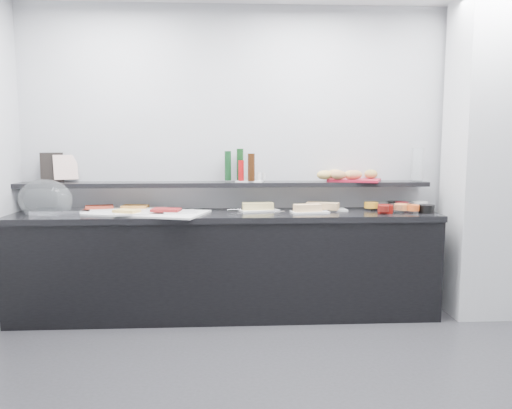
{
  "coord_description": "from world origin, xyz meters",
  "views": [
    {
      "loc": [
        -0.66,
        -2.53,
        1.49
      ],
      "look_at": [
        -0.45,
        1.45,
        1.0
      ],
      "focal_mm": 35.0,
      "sensor_mm": 36.0,
      "label": 1
    }
  ],
  "objects": [
    {
      "name": "back_wall",
      "position": [
        0.0,
        2.0,
        1.35
      ],
      "size": [
        5.0,
        0.02,
        2.7
      ],
      "primitive_type": "cube",
      "color": "#B2B4B9",
      "rests_on": "ground"
    },
    {
      "name": "column",
      "position": [
        1.5,
        1.65,
        1.35
      ],
      "size": [
        0.5,
        0.5,
        2.7
      ],
      "primitive_type": "cube",
      "color": "silver",
      "rests_on": "ground"
    },
    {
      "name": "buffet_cabinet",
      "position": [
        -0.7,
        1.7,
        0.42
      ],
      "size": [
        3.6,
        0.6,
        0.85
      ],
      "primitive_type": "cube",
      "color": "black",
      "rests_on": "ground"
    },
    {
      "name": "counter_top",
      "position": [
        -0.7,
        1.7,
        0.88
      ],
      "size": [
        3.62,
        0.62,
        0.05
      ],
      "primitive_type": "cube",
      "color": "black",
      "rests_on": "buffet_cabinet"
    },
    {
      "name": "wall_shelf",
      "position": [
        -0.7,
        1.88,
        1.13
      ],
      "size": [
        3.6,
        0.25,
        0.04
      ],
      "primitive_type": "cube",
      "color": "black",
      "rests_on": "back_wall"
    },
    {
      "name": "cloche_base",
      "position": [
        -2.09,
        1.7,
        0.92
      ],
      "size": [
        0.41,
        0.28,
        0.04
      ],
      "primitive_type": "cube",
      "rotation": [
        0.0,
        0.0,
        0.03
      ],
      "color": "#B8BAC0",
      "rests_on": "counter_top"
    },
    {
      "name": "cloche_dome",
      "position": [
        -2.2,
        1.68,
        1.03
      ],
      "size": [
        0.58,
        0.5,
        0.34
      ],
      "primitive_type": "ellipsoid",
      "rotation": [
        0.0,
        0.0,
        -0.4
      ],
      "color": "white",
      "rests_on": "cloche_base"
    },
    {
      "name": "linen_runner",
      "position": [
        -1.39,
        1.69,
        0.91
      ],
      "size": [
        1.15,
        0.79,
        0.01
      ],
      "primitive_type": "cube",
      "rotation": [
        0.0,
        0.0,
        -0.3
      ],
      "color": "silver",
      "rests_on": "counter_top"
    },
    {
      "name": "platter_meat_a",
      "position": [
        -1.72,
        1.83,
        0.92
      ],
      "size": [
        0.34,
        0.27,
        0.01
      ],
      "primitive_type": "cube",
      "rotation": [
        0.0,
        0.0,
        0.27
      ],
      "color": "silver",
      "rests_on": "linen_runner"
    },
    {
      "name": "food_meat_a",
      "position": [
        -1.79,
        1.83,
        0.94
      ],
      "size": [
        0.26,
        0.2,
        0.02
      ],
      "primitive_type": "cube",
      "rotation": [
        0.0,
        0.0,
        0.27
      ],
      "color": "maroon",
      "rests_on": "platter_meat_a"
    },
    {
      "name": "platter_salmon",
      "position": [
        -1.36,
        1.81,
        0.92
      ],
      "size": [
        0.34,
        0.26,
        0.01
      ],
      "primitive_type": "cube",
      "rotation": [
        0.0,
        0.0,
        0.2
      ],
      "color": "white",
      "rests_on": "linen_runner"
    },
    {
      "name": "food_salmon",
      "position": [
        -1.49,
        1.85,
        0.94
      ],
      "size": [
        0.23,
        0.16,
        0.02
      ],
      "primitive_type": "cube",
      "rotation": [
        0.0,
        0.0,
        -0.11
      ],
      "color": "orange",
      "rests_on": "platter_salmon"
    },
    {
      "name": "platter_cheese",
      "position": [
        -1.46,
        1.53,
        0.92
      ],
      "size": [
        0.3,
        0.22,
        0.01
      ],
      "primitive_type": "cube",
      "rotation": [
        0.0,
        0.0,
        0.15
      ],
      "color": "white",
      "rests_on": "linen_runner"
    },
    {
      "name": "food_cheese",
      "position": [
        -1.5,
        1.55,
        0.94
      ],
      "size": [
        0.23,
        0.19,
        0.02
      ],
      "primitive_type": "cube",
      "rotation": [
        0.0,
        0.0,
        -0.41
      ],
      "color": "#F3C55E",
      "rests_on": "platter_cheese"
    },
    {
      "name": "platter_meat_b",
      "position": [
        -1.08,
        1.61,
        0.92
      ],
      "size": [
        0.31,
        0.24,
        0.01
      ],
      "primitive_type": "cube",
      "rotation": [
        0.0,
        0.0,
        0.25
      ],
      "color": "silver",
      "rests_on": "linen_runner"
    },
    {
      "name": "food_meat_b",
      "position": [
        -1.19,
        1.6,
        0.94
      ],
      "size": [
        0.25,
        0.18,
        0.02
      ],
      "primitive_type": "cube",
      "rotation": [
        0.0,
        0.0,
        -0.17
      ],
      "color": "maroon",
      "rests_on": "platter_meat_b"
    },
    {
      "name": "sandwich_plate_left",
      "position": [
        -0.41,
        1.77,
        0.91
      ],
      "size": [
        0.36,
        0.23,
        0.01
      ],
      "primitive_type": "cube",
      "rotation": [
        0.0,
        0.0,
        0.29
      ],
      "color": "silver",
      "rests_on": "counter_top"
    },
    {
      "name": "sandwich_food_left",
      "position": [
        -0.42,
        1.78,
        0.94
      ],
      "size": [
        0.28,
        0.12,
        0.06
      ],
      "primitive_type": "cube",
      "rotation": [
        0.0,
        0.0,
        0.08
      ],
      "color": "#D1BB6D",
      "rests_on": "sandwich_plate_left"
    },
    {
      "name": "tongs_left",
      "position": [
        -0.6,
        1.76,
        0.92
      ],
      "size": [
        0.16,
        0.03,
        0.01
      ],
      "primitive_type": "cylinder",
      "rotation": [
        0.0,
        1.57,
        0.15
      ],
      "color": "#B7B8BE",
      "rests_on": "sandwich_plate_left"
    },
    {
      "name": "sandwich_plate_mid",
      "position": [
        0.02,
        1.64,
        0.91
      ],
      "size": [
        0.33,
        0.18,
        0.01
      ],
      "primitive_type": "cube",
      "rotation": [
        0.0,
        0.0,
        0.14
      ],
      "color": "white",
      "rests_on": "counter_top"
    },
    {
      "name": "sandwich_food_mid",
      "position": [
        -0.0,
        1.64,
        0.94
      ],
      "size": [
        0.25,
        0.13,
        0.06
      ],
      "primitive_type": "cube",
      "rotation": [
        0.0,
        0.0,
        0.18
      ],
      "color": "#E0AF75",
      "rests_on": "sandwich_plate_mid"
    },
    {
      "name": "tongs_mid",
      "position": [
        -0.26,
        1.59,
        0.92
      ],
      "size": [
        0.13,
        0.1,
        0.01
      ],
      "primitive_type": "cylinder",
      "rotation": [
        0.0,
        1.57,
        0.63
      ],
      "color": "#ADAFB4",
      "rests_on": "sandwich_plate_mid"
    },
    {
      "name": "sandwich_plate_right",
      "position": [
        0.17,
        1.78,
        0.91
      ],
      "size": [
        0.39,
        0.19,
        0.01
      ],
      "primitive_type": "cube",
      "rotation": [
        0.0,
        0.0,
        0.06
      ],
      "color": "silver",
      "rests_on": "counter_top"
    },
    {
      "name": "sandwich_food_right",
      "position": [
        0.15,
        1.76,
        0.94
      ],
      "size": [
        0.3,
        0.2,
        0.06
      ],
      "primitive_type": "cube",
      "rotation": [
        0.0,
        0.0,
        -0.38
      ],
      "color": "tan",
      "rests_on": "sandwich_plate_right"
    },
    {
      "name": "tongs_right",
      "position": [
        0.21,
        1.7,
        0.92
      ],
      "size": [
        0.14,
        0.1,
        0.01
      ],
      "primitive_type": "cylinder",
      "rotation": [
        0.0,
        1.57,
        0.59
      ],
      "color": "#ADB0B4",
      "rests_on": "sandwich_plate_right"
    },
    {
      "name": "bowl_glass_fruit",
      "position": [
        0.68,
        1.82,
        0.94
      ],
      "size": [
        0.19,
        0.19,
        0.07
      ],
      "primitive_type": "cylinder",
      "rotation": [
        0.0,
        0.0,
        0.29
      ],
      "color": "white",
      "rests_on": "counter_top"
    },
    {
      "name": "fill_glass_fruit",
      "position": [
        0.59,
        1.78,
        0.95
      ],
      "size": [
        0.12,
        0.12,
        0.05
      ],
      "primitive_type": "cylinder",
      "rotation": [
        0.0,
        0.0,
        0.01
      ],
      "color": "orange",
      "rests_on": "bowl_glass_fruit"
    },
    {
      "name": "bowl_black_jam",
      "position": [
        0.82,
        1.85,
        0.94
      ],
      "size": [
        0.16,
        0.16,
        0.07
      ],
      "primitive_type": "cylinder",
      "rotation": [
        0.0,
        0.0,
        -0.14
      ],
      "color": "black",
      "rests_on": "counter_top"
    },
    {
      "name": "fill_black_jam",
      "position": [
        0.87,
        1.8,
        0.95
      ],
      "size": [
        0.15,
        0.15,
        0.05
      ],
      "primitive_type": "cylinder",
      "rotation": [
        0.0,
        0.0,
        -0.3
      ],
      "color": "#5C0D13",
      "rests_on": "bowl_black_jam"
    },
    {
      "name": "bowl_glass_cream",
      "position": [
        0.89,
        1.81,
        0.94
      ],
      "size": [
        0.19,
        0.19,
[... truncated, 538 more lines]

